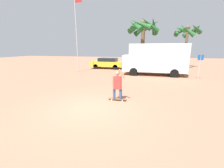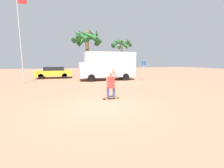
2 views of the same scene
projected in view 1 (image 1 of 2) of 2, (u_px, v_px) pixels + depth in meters
The scene contains 9 objects.
ground_plane at pixel (91, 108), 6.60m from camera, with size 80.00×80.00×0.00m, color #A36B51.
skateboard at pixel (117, 99), 7.59m from camera, with size 0.91×0.22×0.09m.
person_skateboarder at pixel (117, 84), 7.41m from camera, with size 0.66×0.22×1.53m.
camper_van at pixel (155, 58), 14.57m from camera, with size 5.93×2.16×3.01m.
parked_car_yellow at pixel (107, 63), 19.56m from camera, with size 4.15×1.85×1.38m.
palm_tree_near_van at pixel (187, 32), 19.30m from camera, with size 3.46×3.41×5.67m.
palm_tree_center_background at pixel (143, 28), 19.05m from camera, with size 4.27×4.32×6.37m.
flagpole at pixel (77, 32), 15.90m from camera, with size 0.85×0.12×7.85m.
street_sign at pixel (200, 64), 12.33m from camera, with size 0.44×0.06×2.08m.
Camera 1 is at (2.47, -5.74, 2.56)m, focal length 24.00 mm.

